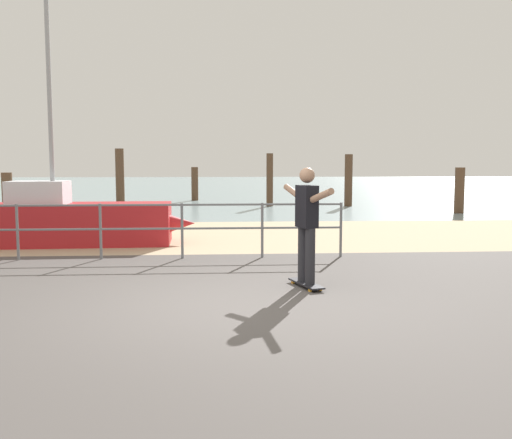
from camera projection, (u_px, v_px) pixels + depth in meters
ground_plane at (214, 331)px, 6.17m from camera, size 24.00×10.00×0.04m
beach_strip at (216, 236)px, 14.11m from camera, size 24.00×6.00×0.04m
sea_surface at (217, 186)px, 41.90m from camera, size 72.00×50.00×0.04m
railing_fence at (59, 223)px, 10.47m from camera, size 10.51×0.05×1.05m
sailboat at (76, 221)px, 12.48m from camera, size 4.98×1.55×5.56m
skateboard at (306, 284)px, 8.23m from camera, size 0.43×0.82×0.08m
skateboarder at (307, 218)px, 8.13m from camera, size 0.52×1.41×1.65m
groyne_post_0 at (7, 193)px, 20.08m from camera, size 0.37×0.37×1.43m
groyne_post_1 at (120, 176)px, 24.71m from camera, size 0.37×0.37×2.37m
groyne_post_2 at (195, 184)px, 26.47m from camera, size 0.31×0.31×1.56m
groyne_post_3 at (270, 180)px, 23.06m from camera, size 0.27×0.27×2.14m
groyne_post_4 at (348, 181)px, 23.01m from camera, size 0.31×0.31×2.11m
groyne_post_5 at (459, 191)px, 19.93m from camera, size 0.33×0.33×1.61m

